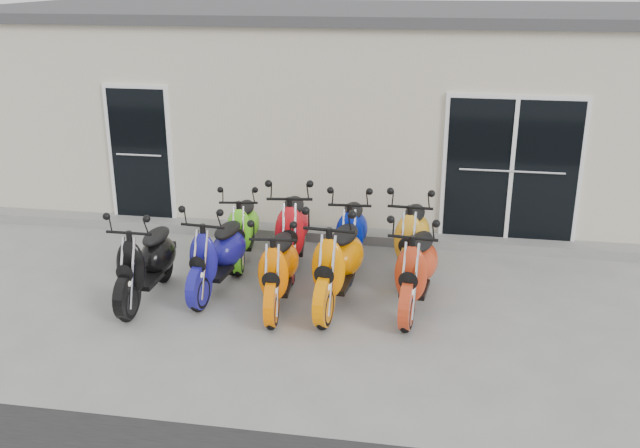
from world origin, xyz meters
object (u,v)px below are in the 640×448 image
Objects in this scene: scooter_front_orange_a at (278,258)px; scooter_back_red at (292,219)px; scooter_front_red at (417,258)px; scooter_back_green at (243,220)px; scooter_back_yellow at (412,227)px; scooter_front_blue at (217,245)px; scooter_back_blue at (351,224)px; scooter_front_black at (145,252)px; scooter_front_orange_b at (338,252)px.

scooter_back_red is at bearing 89.24° from scooter_front_orange_a.
scooter_front_red reaches higher than scooter_back_green.
scooter_front_red reaches higher than scooter_front_orange_a.
scooter_front_blue is at bearing -154.91° from scooter_back_yellow.
scooter_front_red is at bearing -53.27° from scooter_back_blue.
scooter_back_blue is at bearing 56.30° from scooter_front_orange_a.
scooter_back_green is at bearing 161.08° from scooter_front_red.
scooter_front_red is at bearing -39.09° from scooter_back_red.
scooter_front_blue is (0.81, 0.39, -0.00)m from scooter_front_black.
scooter_back_green is 0.77m from scooter_back_red.
scooter_front_black is 1.01× the size of scooter_front_orange_a.
scooter_front_black is at bearing -148.98° from scooter_front_blue.
scooter_front_orange_a is at bearing -94.08° from scooter_back_red.
scooter_front_red is (3.37, 0.31, 0.02)m from scooter_front_black.
scooter_front_orange_b reaches higher than scooter_back_blue.
scooter_front_orange_b is at bearing 6.16° from scooter_front_black.
scooter_front_black is at bearing -168.48° from scooter_front_red.
scooter_front_red is at bearing 3.44° from scooter_front_blue.
scooter_front_red reaches higher than scooter_back_blue.
scooter_front_blue is at bearing -179.70° from scooter_front_orange_b.
scooter_back_green is 2.42m from scooter_back_yellow.
scooter_back_red is at bearing 56.48° from scooter_front_blue.
scooter_back_red reaches higher than scooter_back_blue.
scooter_front_orange_b is 1.08× the size of scooter_back_blue.
scooter_front_blue is at bearing -175.58° from scooter_front_red.
scooter_front_red is 0.99× the size of scooter_back_yellow.
scooter_front_black is at bearing -153.08° from scooter_back_blue.
scooter_back_red reaches higher than scooter_front_red.
scooter_front_orange_b is 0.97m from scooter_front_red.
scooter_front_red reaches higher than scooter_front_blue.
scooter_front_red is 1.10m from scooter_back_yellow.
scooter_front_orange_b is 1.16× the size of scooter_back_green.
scooter_back_blue is at bearing 37.94° from scooter_front_blue.
scooter_front_black is 2.11m from scooter_back_red.
scooter_front_orange_a is 1.70m from scooter_front_red.
scooter_front_black is 0.97× the size of scooter_front_red.
scooter_back_red is at bearing 131.08° from scooter_front_orange_b.
scooter_back_blue is at bearing -178.96° from scooter_back_yellow.
scooter_front_black is 0.92× the size of scooter_back_red.
scooter_front_orange_a reaches higher than scooter_back_green.
scooter_front_orange_a is at bearing -161.76° from scooter_front_orange_b.
scooter_front_black is 0.91× the size of scooter_front_orange_b.
scooter_back_blue reaches higher than scooter_front_black.
scooter_back_green is (0.04, 1.10, -0.03)m from scooter_front_blue.
scooter_back_blue is (0.83, 0.06, -0.04)m from scooter_back_red.
scooter_back_blue is (0.73, 1.34, 0.02)m from scooter_front_orange_a.
scooter_front_orange_b reaches higher than scooter_front_blue.
scooter_front_black is 1.69m from scooter_front_orange_a.
scooter_front_orange_a is (1.69, 0.09, -0.01)m from scooter_front_black.
scooter_back_red reaches higher than scooter_front_black.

